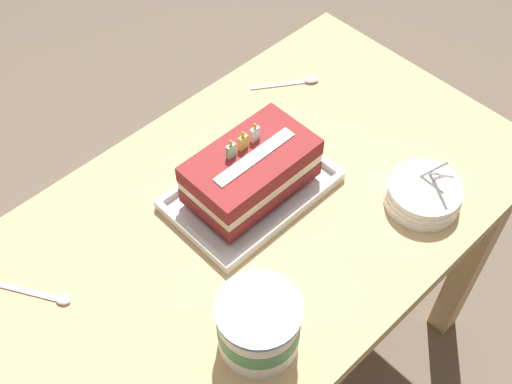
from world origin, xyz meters
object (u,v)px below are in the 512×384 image
(ice_cream_tub, at_px, (259,325))
(serving_spoon_by_bowls, at_px, (301,81))
(foil_tray, at_px, (251,192))
(birthday_cake, at_px, (251,171))
(serving_spoon_near_tray, at_px, (49,297))
(bowl_stack, at_px, (424,194))

(ice_cream_tub, distance_m, serving_spoon_by_bowls, 0.65)
(foil_tray, bearing_deg, ice_cream_tub, -131.52)
(birthday_cake, distance_m, serving_spoon_near_tray, 0.43)
(bowl_stack, height_order, ice_cream_tub, ice_cream_tub)
(foil_tray, xyz_separation_m, bowl_stack, (0.23, -0.24, 0.02))
(foil_tray, height_order, bowl_stack, bowl_stack)
(foil_tray, relative_size, serving_spoon_by_bowls, 2.28)
(birthday_cake, distance_m, ice_cream_tub, 0.32)
(foil_tray, relative_size, bowl_stack, 2.17)
(bowl_stack, relative_size, serving_spoon_by_bowls, 1.05)
(foil_tray, height_order, birthday_cake, birthday_cake)
(ice_cream_tub, relative_size, serving_spoon_by_bowls, 0.99)
(foil_tray, xyz_separation_m, serving_spoon_by_bowls, (0.31, 0.16, -0.00))
(serving_spoon_by_bowls, bearing_deg, birthday_cake, -152.85)
(birthday_cake, relative_size, serving_spoon_by_bowls, 1.75)
(serving_spoon_near_tray, xyz_separation_m, serving_spoon_by_bowls, (0.72, 0.08, 0.00))
(foil_tray, relative_size, serving_spoon_near_tray, 2.54)
(bowl_stack, bearing_deg, foil_tray, 132.64)
(birthday_cake, bearing_deg, foil_tray, -90.00)
(birthday_cake, xyz_separation_m, bowl_stack, (0.23, -0.24, -0.05))
(serving_spoon_near_tray, height_order, serving_spoon_by_bowls, serving_spoon_by_bowls)
(serving_spoon_by_bowls, bearing_deg, foil_tray, -152.84)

